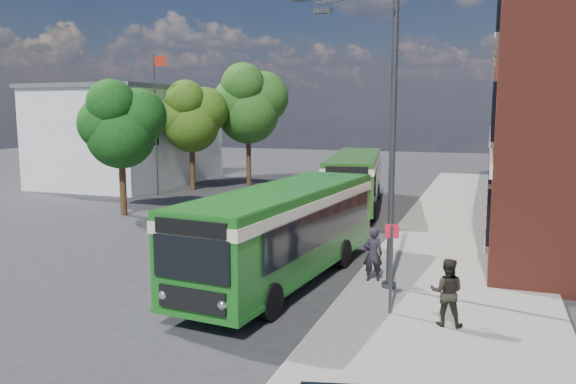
% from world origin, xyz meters
% --- Properties ---
extents(ground, '(120.00, 120.00, 0.00)m').
position_xyz_m(ground, '(0.00, 0.00, 0.00)').
color(ground, '#2A2A2D').
rests_on(ground, ground).
extents(pavement, '(6.00, 48.00, 0.15)m').
position_xyz_m(pavement, '(7.00, 8.00, 0.07)').
color(pavement, gray).
rests_on(pavement, ground).
extents(kerb_line, '(0.12, 48.00, 0.01)m').
position_xyz_m(kerb_line, '(3.95, 8.00, 0.01)').
color(kerb_line, beige).
rests_on(kerb_line, ground).
extents(white_building, '(9.40, 13.40, 7.30)m').
position_xyz_m(white_building, '(-18.00, 18.00, 3.66)').
color(white_building, silver).
rests_on(white_building, ground).
extents(flagpole, '(0.95, 0.10, 9.00)m').
position_xyz_m(flagpole, '(-12.45, 13.00, 4.94)').
color(flagpole, '#36383B').
rests_on(flagpole, ground).
extents(street_lamp, '(2.96, 2.38, 9.00)m').
position_xyz_m(street_lamp, '(4.84, -2.00, 4.79)').
color(street_lamp, '#36383B').
rests_on(street_lamp, ground).
extents(bus_stop_sign, '(0.35, 0.08, 2.52)m').
position_xyz_m(bus_stop_sign, '(5.60, -4.20, 1.51)').
color(bus_stop_sign, '#36383B').
rests_on(bus_stop_sign, ground).
extents(bus_front, '(3.56, 10.52, 3.02)m').
position_xyz_m(bus_front, '(1.85, -2.01, 1.83)').
color(bus_front, '#18611A').
rests_on(bus_front, ground).
extents(bus_rear, '(4.41, 12.28, 3.02)m').
position_xyz_m(bus_rear, '(0.72, 12.86, 1.83)').
color(bus_rear, '#255419').
rests_on(bus_rear, ground).
extents(pedestrian_a, '(0.72, 0.60, 1.69)m').
position_xyz_m(pedestrian_a, '(4.60, -1.50, 0.99)').
color(pedestrian_a, black).
rests_on(pedestrian_a, pavement).
extents(pedestrian_b, '(0.85, 0.67, 1.70)m').
position_xyz_m(pedestrian_b, '(7.05, -4.58, 1.00)').
color(pedestrian_b, black).
rests_on(pedestrian_b, pavement).
extents(tree_left, '(4.19, 3.98, 7.07)m').
position_xyz_m(tree_left, '(-10.17, 6.14, 4.79)').
color(tree_left, '#352013').
rests_on(tree_left, ground).
extents(tree_mid, '(4.48, 4.26, 7.57)m').
position_xyz_m(tree_mid, '(-11.47, 15.86, 5.13)').
color(tree_mid, '#352013').
rests_on(tree_mid, ground).
extents(tree_right, '(5.27, 5.01, 8.91)m').
position_xyz_m(tree_right, '(-8.76, 19.44, 6.04)').
color(tree_right, '#352013').
rests_on(tree_right, ground).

